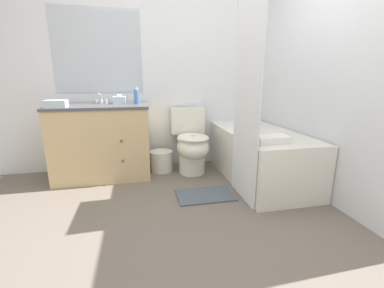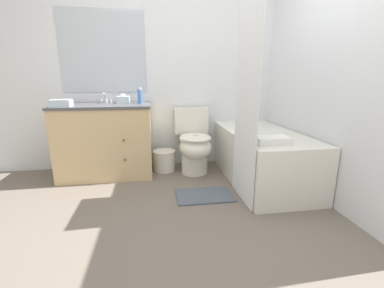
# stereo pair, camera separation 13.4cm
# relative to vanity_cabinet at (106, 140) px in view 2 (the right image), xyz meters

# --- Properties ---
(ground_plane) EXTENTS (14.00, 14.00, 0.00)m
(ground_plane) POSITION_rel_vanity_cabinet_xyz_m (0.78, -1.39, -0.42)
(ground_plane) COLOR #6B6056
(wall_back) EXTENTS (8.00, 0.06, 2.50)m
(wall_back) POSITION_rel_vanity_cabinet_xyz_m (0.77, 0.31, 0.83)
(wall_back) COLOR silver
(wall_back) RESTS_ON ground_plane
(wall_right) EXTENTS (0.05, 2.67, 2.50)m
(wall_right) POSITION_rel_vanity_cabinet_xyz_m (2.11, -0.55, 0.83)
(wall_right) COLOR silver
(wall_right) RESTS_ON ground_plane
(vanity_cabinet) EXTENTS (1.04, 0.61, 0.83)m
(vanity_cabinet) POSITION_rel_vanity_cabinet_xyz_m (0.00, 0.00, 0.00)
(vanity_cabinet) COLOR tan
(vanity_cabinet) RESTS_ON ground_plane
(sink_faucet) EXTENTS (0.14, 0.12, 0.12)m
(sink_faucet) POSITION_rel_vanity_cabinet_xyz_m (-0.00, 0.19, 0.44)
(sink_faucet) COLOR silver
(sink_faucet) RESTS_ON vanity_cabinet
(toilet) EXTENTS (0.41, 0.68, 0.76)m
(toilet) POSITION_rel_vanity_cabinet_xyz_m (1.02, -0.07, -0.07)
(toilet) COLOR silver
(toilet) RESTS_ON ground_plane
(bathtub) EXTENTS (0.71, 1.45, 0.55)m
(bathtub) POSITION_rel_vanity_cabinet_xyz_m (1.72, -0.44, -0.15)
(bathtub) COLOR silver
(bathtub) RESTS_ON ground_plane
(shower_curtain) EXTENTS (0.01, 0.53, 1.89)m
(shower_curtain) POSITION_rel_vanity_cabinet_xyz_m (1.35, -0.86, 0.53)
(shower_curtain) COLOR white
(shower_curtain) RESTS_ON ground_plane
(wastebasket) EXTENTS (0.28, 0.28, 0.25)m
(wastebasket) POSITION_rel_vanity_cabinet_xyz_m (0.66, 0.04, -0.30)
(wastebasket) COLOR silver
(wastebasket) RESTS_ON ground_plane
(tissue_box) EXTENTS (0.14, 0.13, 0.11)m
(tissue_box) POSITION_rel_vanity_cabinet_xyz_m (0.21, 0.10, 0.45)
(tissue_box) COLOR silver
(tissue_box) RESTS_ON vanity_cabinet
(soap_dispenser) EXTENTS (0.06, 0.06, 0.19)m
(soap_dispenser) POSITION_rel_vanity_cabinet_xyz_m (0.41, 0.05, 0.49)
(soap_dispenser) COLOR #4C7AB2
(soap_dispenser) RESTS_ON vanity_cabinet
(hand_towel_folded) EXTENTS (0.20, 0.15, 0.07)m
(hand_towel_folded) POSITION_rel_vanity_cabinet_xyz_m (-0.38, -0.17, 0.44)
(hand_towel_folded) COLOR silver
(hand_towel_folded) RESTS_ON vanity_cabinet
(bath_towel_folded) EXTENTS (0.30, 0.19, 0.06)m
(bath_towel_folded) POSITION_rel_vanity_cabinet_xyz_m (1.58, -0.92, 0.16)
(bath_towel_folded) COLOR white
(bath_towel_folded) RESTS_ON bathtub
(bath_mat) EXTENTS (0.55, 0.35, 0.02)m
(bath_mat) POSITION_rel_vanity_cabinet_xyz_m (1.01, -0.76, -0.41)
(bath_mat) COLOR #4C5660
(bath_mat) RESTS_ON ground_plane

